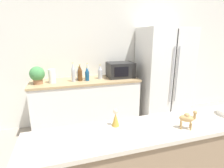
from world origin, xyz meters
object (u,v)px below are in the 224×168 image
(paper_towel_roll, at_px, (52,76))
(microwave, at_px, (120,70))
(back_bottle_3, at_px, (87,72))
(back_bottle_4, at_px, (80,73))
(back_bottle_2, at_px, (100,72))
(back_bottle_5, at_px, (79,73))
(back_bottle_1, at_px, (73,73))
(potted_plant, at_px, (37,75))
(back_bottle_0, at_px, (87,74))
(wise_man_figurine_blue, at_px, (116,119))
(refrigerator, at_px, (163,76))
(camel_figurine, at_px, (187,118))

(paper_towel_roll, distance_m, microwave, 1.22)
(back_bottle_3, height_order, back_bottle_4, back_bottle_4)
(microwave, height_order, back_bottle_2, microwave)
(paper_towel_roll, bearing_deg, microwave, 2.98)
(paper_towel_roll, distance_m, back_bottle_5, 0.46)
(back_bottle_1, distance_m, back_bottle_5, 0.18)
(paper_towel_roll, xyz_separation_m, back_bottle_5, (0.45, 0.11, -0.00))
(potted_plant, relative_size, paper_towel_roll, 1.27)
(microwave, xyz_separation_m, back_bottle_0, (-0.64, -0.08, -0.02))
(back_bottle_0, bearing_deg, potted_plant, 178.96)
(back_bottle_2, height_order, wise_man_figurine_blue, back_bottle_2)
(refrigerator, height_order, back_bottle_3, refrigerator)
(microwave, height_order, back_bottle_3, back_bottle_3)
(potted_plant, relative_size, back_bottle_4, 1.01)
(refrigerator, relative_size, back_bottle_3, 6.46)
(paper_towel_roll, bearing_deg, back_bottle_1, -3.35)
(back_bottle_2, bearing_deg, refrigerator, -4.20)
(back_bottle_5, bearing_deg, wise_man_figurine_blue, -86.84)
(microwave, distance_m, back_bottle_2, 0.39)
(back_bottle_0, distance_m, back_bottle_1, 0.24)
(back_bottle_1, bearing_deg, wise_man_figurine_blue, -83.12)
(microwave, height_order, camel_figurine, microwave)
(refrigerator, height_order, back_bottle_2, refrigerator)
(refrigerator, distance_m, back_bottle_4, 1.63)
(paper_towel_roll, xyz_separation_m, camel_figurine, (1.08, -1.93, 0.00))
(refrigerator, distance_m, back_bottle_3, 1.49)
(microwave, distance_m, back_bottle_3, 0.61)
(back_bottle_4, height_order, back_bottle_5, back_bottle_4)
(paper_towel_roll, relative_size, wise_man_figurine_blue, 1.47)
(microwave, relative_size, back_bottle_4, 1.69)
(microwave, xyz_separation_m, back_bottle_2, (-0.39, 0.00, -0.02))
(refrigerator, distance_m, potted_plant, 2.31)
(back_bottle_0, xyz_separation_m, back_bottle_5, (-0.13, 0.13, -0.01))
(refrigerator, bearing_deg, back_bottle_5, 175.09)
(back_bottle_5, bearing_deg, back_bottle_3, -4.43)
(potted_plant, xyz_separation_m, back_bottle_4, (0.68, 0.02, -0.02))
(potted_plant, bearing_deg, microwave, 2.65)
(refrigerator, relative_size, potted_plant, 6.39)
(camel_figurine, distance_m, wise_man_figurine_blue, 0.58)
(back_bottle_4, bearing_deg, wise_man_figurine_blue, -87.03)
(back_bottle_1, xyz_separation_m, back_bottle_2, (0.49, 0.09, -0.03))
(potted_plant, distance_m, back_bottle_4, 0.68)
(back_bottle_0, height_order, back_bottle_2, back_bottle_2)
(microwave, distance_m, back_bottle_1, 0.88)
(back_bottle_3, xyz_separation_m, back_bottle_5, (-0.16, 0.01, -0.03))
(back_bottle_0, distance_m, back_bottle_2, 0.27)
(camel_figurine, height_order, wise_man_figurine_blue, camel_figurine)
(paper_towel_roll, bearing_deg, camel_figurine, -60.63)
(potted_plant, distance_m, back_bottle_5, 0.68)
(potted_plant, height_order, microwave, potted_plant)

